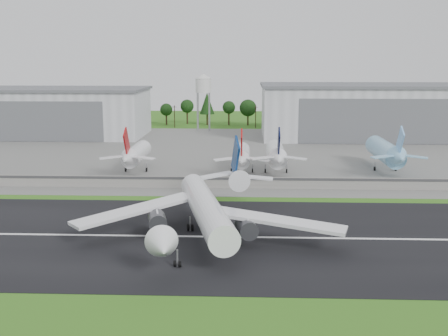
{
  "coord_description": "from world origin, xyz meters",
  "views": [
    {
      "loc": [
        17.36,
        -102.81,
        36.91
      ],
      "look_at": [
        11.49,
        40.0,
        9.0
      ],
      "focal_mm": 45.0,
      "sensor_mm": 36.0,
      "label": 1
    }
  ],
  "objects_px": {
    "main_airliner": "(205,215)",
    "parked_jet_red_a": "(135,154)",
    "parked_jet_navy": "(276,155)",
    "parked_jet_skyblue": "(387,152)",
    "parked_jet_red_b": "(242,156)"
  },
  "relations": [
    {
      "from": "parked_jet_skyblue",
      "to": "parked_jet_red_a",
      "type": "bearing_deg",
      "value": -176.5
    },
    {
      "from": "parked_jet_red_b",
      "to": "parked_jet_navy",
      "type": "distance_m",
      "value": 11.2
    },
    {
      "from": "parked_jet_red_a",
      "to": "parked_jet_red_b",
      "type": "distance_m",
      "value": 35.06
    },
    {
      "from": "parked_jet_red_a",
      "to": "parked_jet_navy",
      "type": "height_order",
      "value": "parked_jet_navy"
    },
    {
      "from": "main_airliner",
      "to": "parked_jet_red_a",
      "type": "height_order",
      "value": "main_airliner"
    },
    {
      "from": "parked_jet_red_a",
      "to": "parked_jet_navy",
      "type": "xyz_separation_m",
      "value": [
        46.25,
        0.03,
        0.19
      ]
    },
    {
      "from": "main_airliner",
      "to": "parked_jet_red_b",
      "type": "height_order",
      "value": "main_airliner"
    },
    {
      "from": "main_airliner",
      "to": "parked_jet_red_a",
      "type": "distance_m",
      "value": 72.64
    },
    {
      "from": "parked_jet_red_b",
      "to": "parked_jet_navy",
      "type": "height_order",
      "value": "parked_jet_navy"
    },
    {
      "from": "parked_jet_red_a",
      "to": "parked_jet_red_b",
      "type": "xyz_separation_m",
      "value": [
        35.06,
        -0.04,
        -0.23
      ]
    },
    {
      "from": "parked_jet_red_b",
      "to": "parked_jet_navy",
      "type": "xyz_separation_m",
      "value": [
        11.19,
        0.07,
        0.42
      ]
    },
    {
      "from": "main_airliner",
      "to": "parked_jet_navy",
      "type": "distance_m",
      "value": 69.44
    },
    {
      "from": "parked_jet_navy",
      "to": "parked_jet_skyblue",
      "type": "xyz_separation_m",
      "value": [
        36.67,
        5.04,
        0.26
      ]
    },
    {
      "from": "main_airliner",
      "to": "parked_jet_red_b",
      "type": "bearing_deg",
      "value": -108.44
    },
    {
      "from": "main_airliner",
      "to": "parked_jet_red_a",
      "type": "xyz_separation_m",
      "value": [
        -28.1,
        66.98,
        1.23
      ]
    }
  ]
}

